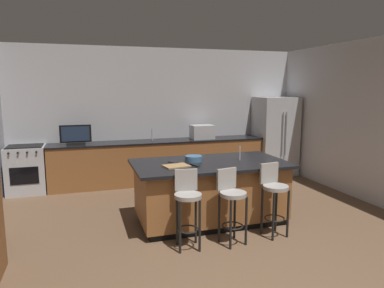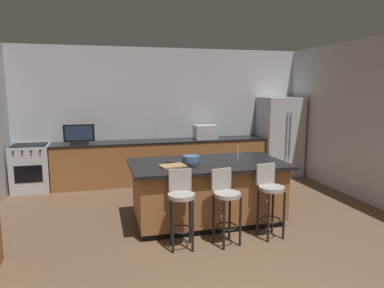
% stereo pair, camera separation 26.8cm
% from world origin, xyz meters
% --- Properties ---
extents(wall_back, '(6.72, 0.12, 2.85)m').
position_xyz_m(wall_back, '(0.00, 4.97, 1.42)').
color(wall_back, '#BCBCC1').
rests_on(wall_back, ground_plane).
extents(wall_right, '(0.12, 5.37, 2.85)m').
position_xyz_m(wall_right, '(3.16, 2.49, 1.42)').
color(wall_right, '#BCBCC1').
rests_on(wall_right, ground_plane).
extents(counter_back, '(4.51, 0.62, 0.90)m').
position_xyz_m(counter_back, '(-0.09, 4.59, 0.45)').
color(counter_back, brown).
rests_on(counter_back, ground_plane).
extents(kitchen_island, '(2.29, 1.25, 0.91)m').
position_xyz_m(kitchen_island, '(0.15, 2.19, 0.46)').
color(kitchen_island, black).
rests_on(kitchen_island, ground_plane).
extents(refrigerator, '(0.88, 0.77, 1.79)m').
position_xyz_m(refrigerator, '(2.61, 4.53, 0.90)').
color(refrigerator, '#B7BABF').
rests_on(refrigerator, ground_plane).
extents(range_oven, '(0.70, 0.63, 0.92)m').
position_xyz_m(range_oven, '(-2.70, 4.59, 0.46)').
color(range_oven, '#B7BABF').
rests_on(range_oven, ground_plane).
extents(microwave, '(0.48, 0.36, 0.30)m').
position_xyz_m(microwave, '(0.85, 4.59, 1.05)').
color(microwave, '#B7BABF').
rests_on(microwave, counter_back).
extents(tv_monitor, '(0.59, 0.16, 0.39)m').
position_xyz_m(tv_monitor, '(-1.78, 4.54, 1.08)').
color(tv_monitor, black).
rests_on(tv_monitor, counter_back).
extents(sink_faucet_back, '(0.02, 0.02, 0.24)m').
position_xyz_m(sink_faucet_back, '(-0.24, 4.69, 1.02)').
color(sink_faucet_back, '#B2B2B7').
rests_on(sink_faucet_back, counter_back).
extents(sink_faucet_island, '(0.02, 0.02, 0.22)m').
position_xyz_m(sink_faucet_island, '(0.63, 2.19, 1.02)').
color(sink_faucet_island, '#B2B2B7').
rests_on(sink_faucet_island, kitchen_island).
extents(bar_stool_left, '(0.34, 0.35, 0.99)m').
position_xyz_m(bar_stool_left, '(-0.43, 1.42, 0.59)').
color(bar_stool_left, gray).
rests_on(bar_stool_left, ground_plane).
extents(bar_stool_center, '(0.35, 0.37, 0.97)m').
position_xyz_m(bar_stool_center, '(0.14, 1.38, 0.58)').
color(bar_stool_center, gray).
rests_on(bar_stool_center, ground_plane).
extents(bar_stool_right, '(0.34, 0.36, 0.99)m').
position_xyz_m(bar_stool_right, '(0.79, 1.44, 0.59)').
color(bar_stool_right, gray).
rests_on(bar_stool_right, ground_plane).
extents(fruit_bowl, '(0.26, 0.26, 0.09)m').
position_xyz_m(fruit_bowl, '(-0.07, 2.32, 0.95)').
color(fruit_bowl, '#3F668C').
rests_on(fruit_bowl, kitchen_island).
extents(cell_phone, '(0.14, 0.16, 0.01)m').
position_xyz_m(cell_phone, '(-0.39, 2.34, 0.91)').
color(cell_phone, black).
rests_on(cell_phone, kitchen_island).
extents(tv_remote, '(0.10, 0.18, 0.02)m').
position_xyz_m(tv_remote, '(-0.14, 2.03, 0.92)').
color(tv_remote, black).
rests_on(tv_remote, kitchen_island).
extents(cutting_board, '(0.39, 0.32, 0.02)m').
position_xyz_m(cutting_board, '(-0.41, 2.06, 0.92)').
color(cutting_board, '#A87F51').
rests_on(cutting_board, kitchen_island).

